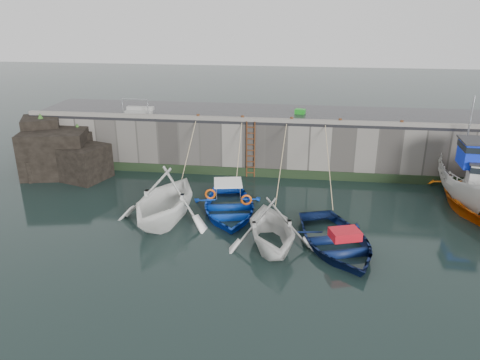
# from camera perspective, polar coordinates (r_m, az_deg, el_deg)

# --- Properties ---
(ground) EXTENTS (120.00, 120.00, 0.00)m
(ground) POSITION_cam_1_polar(r_m,az_deg,el_deg) (17.51, 4.20, -11.15)
(ground) COLOR black
(ground) RESTS_ON ground
(quay_back) EXTENTS (30.00, 5.00, 3.00)m
(quay_back) POSITION_cam_1_polar(r_m,az_deg,el_deg) (28.44, 5.90, 4.86)
(quay_back) COLOR slate
(quay_back) RESTS_ON ground
(road_back) EXTENTS (30.00, 5.00, 0.16)m
(road_back) POSITION_cam_1_polar(r_m,az_deg,el_deg) (28.05, 6.02, 7.96)
(road_back) COLOR black
(road_back) RESTS_ON quay_back
(kerb_back) EXTENTS (30.00, 0.30, 0.20)m
(kerb_back) POSITION_cam_1_polar(r_m,az_deg,el_deg) (25.72, 5.85, 7.21)
(kerb_back) COLOR slate
(kerb_back) RESTS_ON road_back
(algae_back) EXTENTS (30.00, 0.08, 0.50)m
(algae_back) POSITION_cam_1_polar(r_m,az_deg,el_deg) (26.41, 5.60, 0.75)
(algae_back) COLOR black
(algae_back) RESTS_ON ground
(rock_outcrop) EXTENTS (5.85, 4.24, 3.41)m
(rock_outcrop) POSITION_cam_1_polar(r_m,az_deg,el_deg) (28.71, -21.13, 3.20)
(rock_outcrop) COLOR black
(rock_outcrop) RESTS_ON ground
(ladder) EXTENTS (0.51, 0.08, 3.20)m
(ladder) POSITION_cam_1_polar(r_m,az_deg,el_deg) (26.07, 1.30, 3.69)
(ladder) COLOR #3F1E0F
(ladder) RESTS_ON ground
(boat_near_white) EXTENTS (5.22, 5.83, 2.77)m
(boat_near_white) POSITION_cam_1_polar(r_m,az_deg,el_deg) (21.57, -9.03, -4.89)
(boat_near_white) COLOR white
(boat_near_white) RESTS_ON ground
(boat_near_white_rope) EXTENTS (0.04, 4.59, 3.10)m
(boat_near_white_rope) POSITION_cam_1_polar(r_m,az_deg,el_deg) (25.45, -6.29, -0.66)
(boat_near_white_rope) COLOR tan
(boat_near_white_rope) RESTS_ON ground
(boat_near_blue) EXTENTS (4.49, 5.63, 1.04)m
(boat_near_blue) POSITION_cam_1_polar(r_m,az_deg,el_deg) (22.07, -1.40, -4.00)
(boat_near_blue) COLOR #0C3CBC
(boat_near_blue) RESTS_ON ground
(boat_near_blue_rope) EXTENTS (0.04, 3.66, 3.10)m
(boat_near_blue_rope) POSITION_cam_1_polar(r_m,az_deg,el_deg) (25.52, -0.08, -0.47)
(boat_near_blue_rope) COLOR tan
(boat_near_blue_rope) RESTS_ON ground
(boat_near_blacktrim) EXTENTS (4.71, 5.16, 2.32)m
(boat_near_blacktrim) POSITION_cam_1_polar(r_m,az_deg,el_deg) (19.22, 3.76, -8.03)
(boat_near_blacktrim) COLOR silver
(boat_near_blacktrim) RESTS_ON ground
(boat_near_blacktrim_rope) EXTENTS (0.04, 6.12, 3.10)m
(boat_near_blacktrim_rope) POSITION_cam_1_polar(r_m,az_deg,el_deg) (23.97, 4.66, -1.99)
(boat_near_blacktrim_rope) COLOR tan
(boat_near_blacktrim_rope) RESTS_ON ground
(boat_near_navy) EXTENTS (5.26, 6.21, 1.10)m
(boat_near_navy) POSITION_cam_1_polar(r_m,az_deg,el_deg) (19.52, 11.54, -7.96)
(boat_near_navy) COLOR #0B1946
(boat_near_navy) RESTS_ON ground
(boat_near_navy_rope) EXTENTS (0.04, 5.85, 3.10)m
(boat_near_navy_rope) POSITION_cam_1_polar(r_m,az_deg,el_deg) (24.13, 10.86, -2.15)
(boat_near_navy_rope) COLOR tan
(boat_near_navy_rope) RESTS_ON ground
(boat_far_white) EXTENTS (2.54, 6.16, 5.34)m
(boat_far_white) POSITION_cam_1_polar(r_m,az_deg,el_deg) (25.67, 26.00, -0.15)
(boat_far_white) COLOR silver
(boat_far_white) RESTS_ON ground
(boat_far_orange) EXTENTS (6.49, 8.03, 4.47)m
(boat_far_orange) POSITION_cam_1_polar(r_m,az_deg,el_deg) (25.68, 27.06, -1.59)
(boat_far_orange) COLOR orange
(boat_far_orange) RESTS_ON ground
(fish_crate) EXTENTS (0.65, 0.54, 0.28)m
(fish_crate) POSITION_cam_1_polar(r_m,az_deg,el_deg) (27.90, 7.34, 8.30)
(fish_crate) COLOR #18871C
(fish_crate) RESTS_ON road_back
(railing) EXTENTS (1.60, 1.05, 1.00)m
(railing) POSITION_cam_1_polar(r_m,az_deg,el_deg) (28.39, -12.18, 8.34)
(railing) COLOR #A5A8AD
(railing) RESTS_ON road_back
(bollard_a) EXTENTS (0.18, 0.18, 0.28)m
(bollard_a) POSITION_cam_1_polar(r_m,az_deg,el_deg) (26.43, -5.12, 7.69)
(bollard_a) COLOR #3F1E0F
(bollard_a) RESTS_ON road_back
(bollard_b) EXTENTS (0.18, 0.18, 0.28)m
(bollard_b) POSITION_cam_1_polar(r_m,az_deg,el_deg) (26.00, 0.31, 7.55)
(bollard_b) COLOR #3F1E0F
(bollard_b) RESTS_ON road_back
(bollard_c) EXTENTS (0.18, 0.18, 0.28)m
(bollard_c) POSITION_cam_1_polar(r_m,az_deg,el_deg) (25.81, 6.31, 7.33)
(bollard_c) COLOR #3F1E0F
(bollard_c) RESTS_ON road_back
(bollard_d) EXTENTS (0.18, 0.18, 0.28)m
(bollard_d) POSITION_cam_1_polar(r_m,az_deg,el_deg) (25.89, 12.11, 7.03)
(bollard_d) COLOR #3F1E0F
(bollard_d) RESTS_ON road_back
(bollard_e) EXTENTS (0.18, 0.18, 0.28)m
(bollard_e) POSITION_cam_1_polar(r_m,az_deg,el_deg) (26.34, 19.11, 6.58)
(bollard_e) COLOR #3F1E0F
(bollard_e) RESTS_ON road_back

